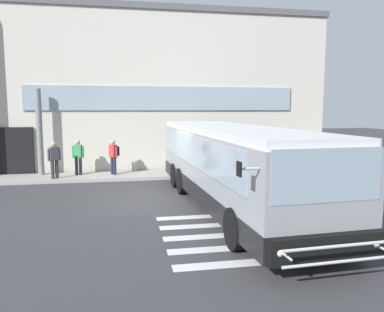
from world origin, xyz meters
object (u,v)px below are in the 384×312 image
Objects in this scene: bus_main_foreground at (231,168)px; passenger_by_doorway at (78,155)px; passenger_near_column at (54,158)px; passenger_at_curb_edge at (114,154)px; safety_bollard_yellow at (193,170)px; entry_support_column at (40,132)px.

passenger_by_doorway is (-5.62, 6.52, -0.26)m from bus_main_foreground.
passenger_near_column is 2.68m from passenger_at_curb_edge.
passenger_at_curb_edge is at bearing -6.79° from passenger_by_doorway.
bus_main_foreground reaches higher than safety_bollard_yellow.
entry_support_column is 1.78m from passenger_near_column.
bus_main_foreground is at bearing -49.26° from passenger_by_doorway.
entry_support_column is 4.51× the size of safety_bollard_yellow.
bus_main_foreground is 12.96× the size of safety_bollard_yellow.
passenger_by_doorway is 1.86× the size of safety_bollard_yellow.
passenger_by_doorway is 1.00× the size of passenger_at_curb_edge.
passenger_at_curb_edge is at bearing -8.67° from entry_support_column.
entry_support_column is 0.35× the size of bus_main_foreground.
passenger_by_doorway is at bearing -10.43° from entry_support_column.
passenger_near_column is (-6.56, 5.70, -0.26)m from bus_main_foreground.
passenger_near_column is at bearing -166.48° from passenger_at_curb_edge.
passenger_near_column is 6.27m from safety_bollard_yellow.
entry_support_column reaches higher than bus_main_foreground.
safety_bollard_yellow is (7.00, -1.80, -1.73)m from entry_support_column.
entry_support_column is 2.42× the size of passenger_at_curb_edge.
passenger_at_curb_edge is (3.40, -0.52, -1.07)m from entry_support_column.
bus_main_foreground is 6.97× the size of passenger_by_doorway.
passenger_near_column is at bearing -138.88° from passenger_by_doorway.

